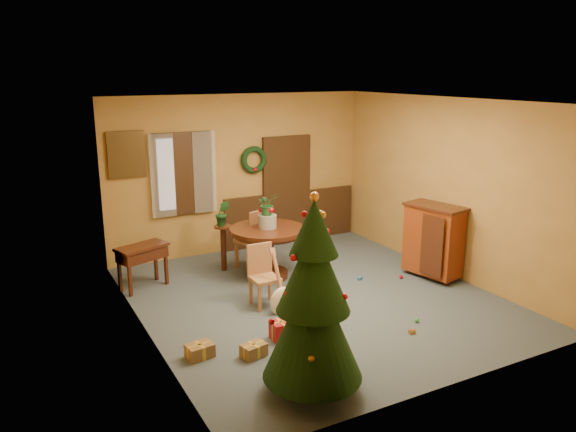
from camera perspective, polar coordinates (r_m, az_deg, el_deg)
room_envelope at (r=10.55m, az=-3.73°, el=2.59°), size 5.50×5.50×5.50m
dining_table at (r=9.12m, az=-2.08°, el=-2.74°), size 1.23×1.23×0.85m
urn at (r=9.02m, az=-2.11°, el=-0.55°), size 0.29×0.29×0.21m
centerpiece_plant at (r=8.94m, az=-2.12°, el=1.24°), size 0.33×0.28×0.36m
chair_near at (r=8.13m, az=-2.60°, el=-5.78°), size 0.39×0.39×0.89m
chair_far at (r=9.52m, az=-3.35°, el=-2.15°), size 0.59×0.59×1.06m
guitar at (r=7.83m, az=-0.60°, el=-6.91°), size 0.50×0.64×0.85m
plant_stand at (r=9.52m, az=-6.58°, el=-2.71°), size 0.30×0.30×0.79m
stand_plant at (r=9.38m, az=-6.67°, el=0.28°), size 0.29×0.26×0.43m
christmas_tree at (r=5.78m, az=2.56°, el=-8.68°), size 1.05×1.05×2.17m
writing_desk at (r=8.98m, az=-14.58°, el=-3.96°), size 0.87×0.63×0.69m
sideboard at (r=9.40m, az=14.56°, el=-2.29°), size 0.69×1.03×1.22m
gift_a at (r=6.93m, az=-8.95°, el=-13.37°), size 0.33×0.26×0.17m
gift_b at (r=7.25m, az=-0.75°, el=-11.54°), size 0.24×0.24×0.24m
gift_c at (r=6.88m, az=-3.50°, el=-13.44°), size 0.33×0.26×0.16m
gift_d at (r=7.04m, az=2.28°, el=-12.91°), size 0.37×0.24×0.12m
toy_a at (r=9.25m, az=7.31°, el=-6.31°), size 0.09×0.07×0.05m
toy_b at (r=7.91m, az=12.95°, el=-10.30°), size 0.06×0.06×0.06m
toy_c at (r=7.30m, az=4.62°, el=-12.18°), size 0.09×0.09×0.05m
toy_d at (r=9.41m, az=11.43°, el=-6.10°), size 0.06×0.06×0.06m
toy_e at (r=7.59m, az=12.47°, el=-11.41°), size 0.08×0.06×0.05m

